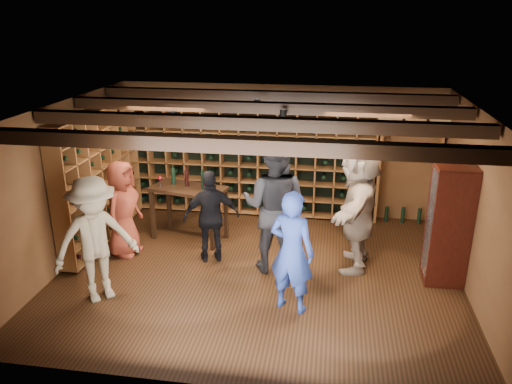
% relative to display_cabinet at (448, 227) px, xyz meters
% --- Properties ---
extents(ground, '(6.00, 6.00, 0.00)m').
position_rel_display_cabinet_xyz_m(ground, '(-2.71, -0.20, -0.86)').
color(ground, '#321B0D').
rests_on(ground, ground).
extents(room_shell, '(6.00, 6.00, 6.00)m').
position_rel_display_cabinet_xyz_m(room_shell, '(-2.71, -0.15, 1.56)').
color(room_shell, brown).
rests_on(room_shell, ground).
extents(wine_rack_back, '(4.65, 0.30, 2.20)m').
position_rel_display_cabinet_xyz_m(wine_rack_back, '(-3.24, 2.13, 0.29)').
color(wine_rack_back, brown).
rests_on(wine_rack_back, ground).
extents(wine_rack_left, '(0.30, 2.65, 2.20)m').
position_rel_display_cabinet_xyz_m(wine_rack_left, '(-5.54, 0.62, 0.29)').
color(wine_rack_left, brown).
rests_on(wine_rack_left, ground).
extents(crate_shelf, '(1.20, 0.32, 2.07)m').
position_rel_display_cabinet_xyz_m(crate_shelf, '(-0.31, 2.12, 0.71)').
color(crate_shelf, brown).
rests_on(crate_shelf, ground).
extents(display_cabinet, '(0.55, 0.50, 1.75)m').
position_rel_display_cabinet_xyz_m(display_cabinet, '(0.00, 0.00, 0.00)').
color(display_cabinet, '#37100B').
rests_on(display_cabinet, ground).
extents(man_blue_shirt, '(0.71, 0.58, 1.68)m').
position_rel_display_cabinet_xyz_m(man_blue_shirt, '(-2.14, -1.08, -0.02)').
color(man_blue_shirt, navy).
rests_on(man_blue_shirt, ground).
extents(man_grey_suit, '(1.12, 0.94, 2.07)m').
position_rel_display_cabinet_xyz_m(man_grey_suit, '(-2.50, -0.01, 0.18)').
color(man_grey_suit, black).
rests_on(man_grey_suit, ground).
extents(guest_red_floral, '(0.60, 0.83, 1.58)m').
position_rel_display_cabinet_xyz_m(guest_red_floral, '(-4.95, 0.11, -0.07)').
color(guest_red_floral, maroon).
rests_on(guest_red_floral, ground).
extents(guest_woman_black, '(0.95, 0.64, 1.49)m').
position_rel_display_cabinet_xyz_m(guest_woman_black, '(-3.50, 0.10, -0.11)').
color(guest_woman_black, black).
rests_on(guest_woman_black, ground).
extents(guest_khaki, '(1.28, 1.26, 1.77)m').
position_rel_display_cabinet_xyz_m(guest_khaki, '(-4.76, -1.23, 0.03)').
color(guest_khaki, '#7F7258').
rests_on(guest_khaki, ground).
extents(guest_beige, '(0.83, 1.92, 2.01)m').
position_rel_display_cabinet_xyz_m(guest_beige, '(-1.26, 0.27, 0.15)').
color(guest_beige, gray).
rests_on(guest_beige, ground).
extents(tasting_table, '(1.37, 0.91, 1.23)m').
position_rel_display_cabinet_xyz_m(tasting_table, '(-4.08, 0.83, -0.03)').
color(tasting_table, black).
rests_on(tasting_table, ground).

